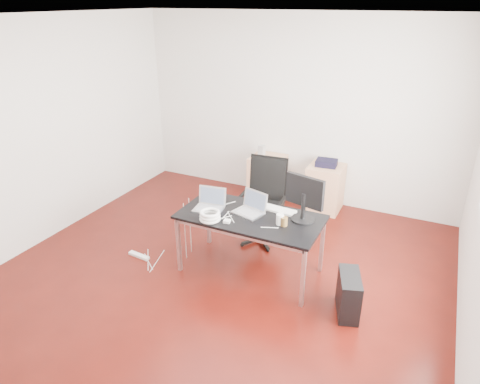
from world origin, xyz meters
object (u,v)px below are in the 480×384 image
at_px(filing_cabinet_left, 267,178).
at_px(filing_cabinet_right, 325,188).
at_px(desk, 250,220).
at_px(pc_tower, 349,294).
at_px(office_chair, 264,196).

relative_size(filing_cabinet_left, filing_cabinet_right, 1.00).
bearing_deg(desk, filing_cabinet_left, 106.88).
bearing_deg(pc_tower, filing_cabinet_right, 93.35).
bearing_deg(office_chair, filing_cabinet_right, 62.84).
bearing_deg(office_chair, filing_cabinet_left, 105.86).
bearing_deg(filing_cabinet_left, desk, -73.12).
xyz_separation_m(office_chair, filing_cabinet_left, (-0.44, 1.18, -0.26)).
xyz_separation_m(filing_cabinet_left, filing_cabinet_right, (0.93, 0.00, 0.00)).
xyz_separation_m(office_chair, filing_cabinet_right, (0.50, 1.18, -0.26)).
height_order(office_chair, pc_tower, office_chair).
bearing_deg(filing_cabinet_left, office_chair, -69.76).
bearing_deg(desk, office_chair, 101.61).
height_order(filing_cabinet_left, pc_tower, filing_cabinet_left).
distance_m(office_chair, filing_cabinet_left, 1.29).
height_order(desk, pc_tower, desk).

